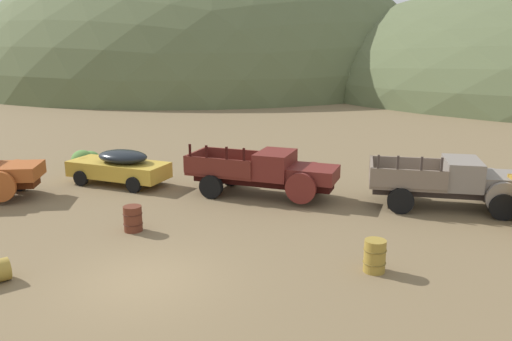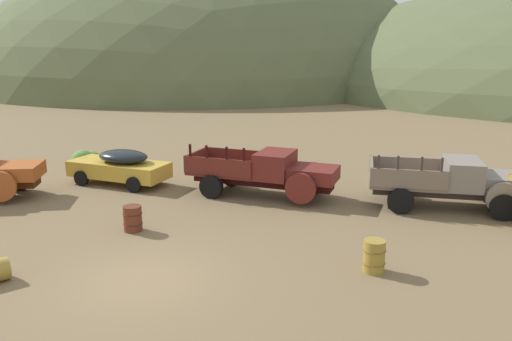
# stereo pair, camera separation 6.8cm
# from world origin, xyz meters

# --- Properties ---
(ground_plane) EXTENTS (300.00, 300.00, 0.00)m
(ground_plane) POSITION_xyz_m (0.00, 0.00, 0.00)
(ground_plane) COLOR brown
(hill_far_right) EXTENTS (71.51, 82.69, 40.89)m
(hill_far_right) POSITION_xyz_m (-18.85, 73.97, 0.00)
(hill_far_right) COLOR #56603D
(hill_far_right) RESTS_ON ground
(car_faded_yellow) EXTENTS (4.96, 2.58, 1.57)m
(car_faded_yellow) POSITION_xyz_m (-5.00, 8.84, 0.82)
(car_faded_yellow) COLOR gold
(car_faded_yellow) RESTS_ON ground
(truck_oxblood) EXTENTS (6.31, 2.95, 2.16)m
(truck_oxblood) POSITION_xyz_m (2.09, 8.25, 1.01)
(truck_oxblood) COLOR black
(truck_oxblood) RESTS_ON ground
(truck_primer_gray) EXTENTS (5.76, 2.58, 2.16)m
(truck_primer_gray) POSITION_xyz_m (9.26, 8.17, 1.00)
(truck_primer_gray) COLOR #3D322D
(truck_primer_gray) RESTS_ON ground
(oil_drum_spare) EXTENTS (0.64, 0.64, 0.92)m
(oil_drum_spare) POSITION_xyz_m (6.04, 1.78, 0.46)
(oil_drum_spare) COLOR olive
(oil_drum_spare) RESTS_ON ground
(oil_drum_by_truck) EXTENTS (0.65, 0.65, 0.86)m
(oil_drum_by_truck) POSITION_xyz_m (-1.80, 3.44, 0.43)
(oil_drum_by_truck) COLOR #5B2819
(oil_drum_by_truck) RESTS_ON ground
(bush_back_edge) EXTENTS (1.33, 1.38, 1.07)m
(bush_back_edge) POSITION_xyz_m (-8.15, 11.82, 0.28)
(bush_back_edge) COLOR #5B8E42
(bush_back_edge) RESTS_ON ground
(bush_front_left) EXTENTS (0.83, 0.70, 0.73)m
(bush_front_left) POSITION_xyz_m (-6.17, 12.44, 0.18)
(bush_front_left) COLOR #3D702D
(bush_front_left) RESTS_ON ground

